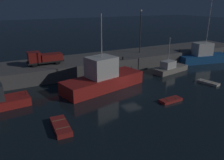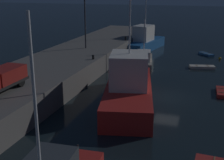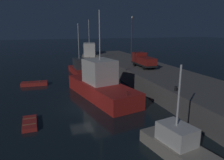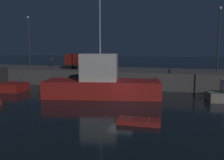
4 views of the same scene
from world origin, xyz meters
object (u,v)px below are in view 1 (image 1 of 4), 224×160
at_px(utility_truck, 44,58).
at_px(bollard_west, 180,51).
at_px(dinghy_red_small, 61,126).
at_px(lamp_post_east, 140,28).
at_px(rowboat_blue_far, 171,100).
at_px(bollard_central, 123,58).
at_px(fishing_boat_orange, 170,68).
at_px(dinghy_orange_near, 208,83).
at_px(fishing_boat_blue, 203,56).
at_px(fishing_trawler_red, 103,78).

height_order(utility_truck, bollard_west, utility_truck).
relative_size(dinghy_red_small, lamp_post_east, 0.46).
relative_size(rowboat_blue_far, bollard_central, 6.21).
height_order(fishing_boat_orange, lamp_post_east, lamp_post_east).
relative_size(dinghy_orange_near, utility_truck, 0.59).
relative_size(fishing_boat_orange, lamp_post_east, 0.87).
bearing_deg(dinghy_orange_near, utility_truck, 145.53).
bearing_deg(dinghy_red_small, dinghy_orange_near, 5.60).
distance_m(fishing_boat_blue, dinghy_orange_near, 14.58).
xyz_separation_m(dinghy_red_small, lamp_post_east, (22.33, 18.42, 7.11)).
bearing_deg(dinghy_red_small, rowboat_blue_far, -0.06).
distance_m(fishing_trawler_red, rowboat_blue_far, 10.47).
bearing_deg(fishing_boat_orange, utility_truck, 160.50).
xyz_separation_m(fishing_trawler_red, bollard_west, (21.33, 6.24, 0.98)).
distance_m(fishing_boat_blue, fishing_boat_orange, 11.64).
bearing_deg(lamp_post_east, dinghy_red_small, -140.48).
distance_m(fishing_boat_blue, lamp_post_east, 15.22).
distance_m(dinghy_red_small, bollard_west, 33.77).
bearing_deg(dinghy_orange_near, fishing_trawler_red, 159.09).
bearing_deg(rowboat_blue_far, lamp_post_east, 67.84).
distance_m(utility_truck, bollard_central, 14.13).
xyz_separation_m(dinghy_orange_near, lamp_post_east, (-2.56, 15.98, 7.20)).
bearing_deg(fishing_boat_orange, bollard_west, 34.46).
height_order(fishing_boat_blue, fishing_boat_orange, fishing_boat_blue).
xyz_separation_m(fishing_boat_blue, fishing_boat_orange, (-11.36, -2.42, -0.66)).
xyz_separation_m(fishing_boat_blue, dinghy_red_small, (-35.14, -12.73, -1.19)).
xyz_separation_m(fishing_boat_blue, bollard_central, (-18.97, 2.16, 1.11)).
bearing_deg(utility_truck, fishing_boat_blue, -8.95).
bearing_deg(bollard_central, fishing_trawler_red, -138.67).
bearing_deg(bollard_central, fishing_boat_orange, -30.99).
xyz_separation_m(fishing_boat_blue, lamp_post_east, (-12.81, 5.69, 5.92)).
height_order(rowboat_blue_far, bollard_central, bollard_central).
bearing_deg(dinghy_red_small, utility_truck, 82.37).
height_order(dinghy_orange_near, dinghy_red_small, dinghy_red_small).
relative_size(dinghy_orange_near, rowboat_blue_far, 1.11).
bearing_deg(lamp_post_east, rowboat_blue_far, -112.16).
xyz_separation_m(dinghy_orange_near, utility_truck, (-22.50, 15.45, 3.34)).
xyz_separation_m(fishing_trawler_red, lamp_post_east, (13.38, 9.89, 5.73)).
relative_size(utility_truck, bollard_central, 11.77).
relative_size(dinghy_red_small, bollard_west, 6.35).
relative_size(rowboat_blue_far, bollard_west, 4.98).
xyz_separation_m(dinghy_red_small, bollard_central, (16.17, 14.88, 2.29)).
bearing_deg(dinghy_red_small, lamp_post_east, 39.52).
height_order(fishing_boat_blue, utility_truck, fishing_boat_blue).
relative_size(fishing_boat_orange, utility_truck, 1.27).
relative_size(fishing_trawler_red, dinghy_orange_near, 3.86).
relative_size(fishing_boat_orange, dinghy_orange_near, 2.17).
height_order(fishing_trawler_red, bollard_central, fishing_trawler_red).
height_order(dinghy_red_small, utility_truck, utility_truck).
bearing_deg(bollard_west, bollard_central, 179.53).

